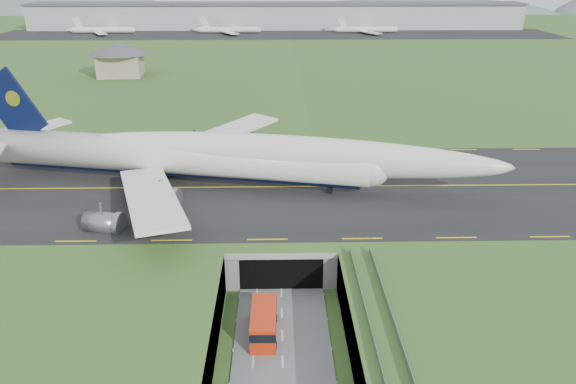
{
  "coord_description": "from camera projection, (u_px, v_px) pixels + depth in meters",
  "views": [
    {
      "loc": [
        -0.48,
        -61.72,
        43.79
      ],
      "look_at": [
        1.21,
        20.0,
        10.43
      ],
      "focal_mm": 35.0,
      "sensor_mm": 36.0,
      "label": 1
    }
  ],
  "objects": [
    {
      "name": "ground",
      "position": [
        282.0,
        323.0,
        73.69
      ],
      "size": [
        900.0,
        900.0,
        0.0
      ],
      "primitive_type": "plane",
      "color": "#345A24",
      "rests_on": "ground"
    },
    {
      "name": "airfield_deck",
      "position": [
        282.0,
        303.0,
        72.56
      ],
      "size": [
        800.0,
        800.0,
        6.0
      ],
      "primitive_type": "cube",
      "color": "gray",
      "rests_on": "ground"
    },
    {
      "name": "trench_road",
      "position": [
        283.0,
        360.0,
        66.71
      ],
      "size": [
        12.0,
        75.0,
        0.2
      ],
      "primitive_type": "cube",
      "color": "slate",
      "rests_on": "ground"
    },
    {
      "name": "taxiway",
      "position": [
        280.0,
        187.0,
        101.94
      ],
      "size": [
        800.0,
        44.0,
        0.18
      ],
      "primitive_type": "cube",
      "color": "black",
      "rests_on": "airfield_deck"
    },
    {
      "name": "tunnel_portal",
      "position": [
        281.0,
        242.0,
        87.9
      ],
      "size": [
        17.0,
        22.3,
        6.0
      ],
      "color": "gray",
      "rests_on": "ground"
    },
    {
      "name": "jumbo_jet",
      "position": [
        214.0,
        157.0,
        100.57
      ],
      "size": [
        99.44,
        62.22,
        21.04
      ],
      "rotation": [
        0.0,
        0.0,
        -0.21
      ],
      "color": "white",
      "rests_on": "ground"
    },
    {
      "name": "shuttle_tram",
      "position": [
        264.0,
        323.0,
        70.54
      ],
      "size": [
        3.4,
        8.56,
        3.45
      ],
      "rotation": [
        0.0,
        0.0,
        -0.01
      ],
      "color": "red",
      "rests_on": "ground"
    },
    {
      "name": "service_building",
      "position": [
        120.0,
        56.0,
        200.79
      ],
      "size": [
        23.25,
        23.25,
        11.8
      ],
      "rotation": [
        0.0,
        0.0,
        0.08
      ],
      "color": "tan",
      "rests_on": "ground"
    },
    {
      "name": "cargo_terminal",
      "position": [
        276.0,
        16.0,
        345.56
      ],
      "size": [
        320.0,
        67.0,
        15.6
      ],
      "color": "#B2B2B2",
      "rests_on": "ground"
    },
    {
      "name": "distant_hills",
      "position": [
        353.0,
        24.0,
        474.46
      ],
      "size": [
        700.0,
        91.0,
        60.0
      ],
      "color": "#51615F",
      "rests_on": "ground"
    }
  ]
}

